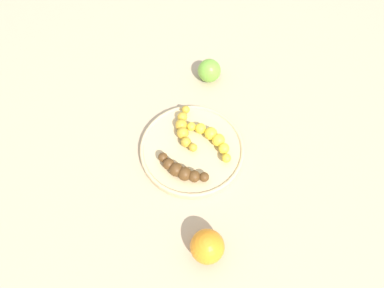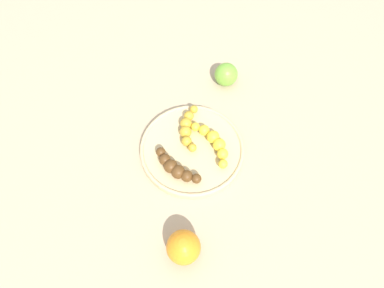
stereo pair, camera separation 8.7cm
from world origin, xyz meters
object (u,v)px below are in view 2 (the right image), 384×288
Objects in this scene: banana_overripe at (175,168)px; banana_yellow at (214,142)px; banana_spotted at (188,128)px; apple_green at (226,75)px; fruit_bowl at (192,149)px; orange_fruit at (184,247)px.

banana_yellow is (0.12, -0.03, -0.00)m from banana_overripe.
apple_green is (0.21, 0.02, -0.00)m from banana_spotted.
banana_spotted is at bearing 48.20° from fruit_bowl.
banana_overripe reaches higher than banana_yellow.
fruit_bowl is 0.26m from orange_fruit.
orange_fruit is (-0.26, -0.10, 0.00)m from banana_yellow.
fruit_bowl is at bearing -166.56° from apple_green.
banana_overripe is at bearing 42.78° from orange_fruit.
apple_green is (0.47, 0.20, -0.00)m from orange_fruit.
banana_yellow reaches higher than fruit_bowl.
apple_green is at bearing 22.84° from orange_fruit.
orange_fruit reaches higher than banana_yellow.
orange_fruit is at bearing 45.85° from banana_overripe.
orange_fruit is (-0.26, -0.18, 0.00)m from banana_spotted.
banana_overripe is (-0.08, -0.01, 0.02)m from fruit_bowl.
fruit_bowl is at bearing 155.57° from banana_yellow.
fruit_bowl is 2.24× the size of banana_spotted.
apple_green reaches higher than banana_yellow.
apple_green is at bearing 47.41° from banana_yellow.
banana_yellow is at bearing 20.48° from orange_fruit.
banana_yellow is 0.28m from orange_fruit.
banana_overripe is 0.12m from banana_spotted.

